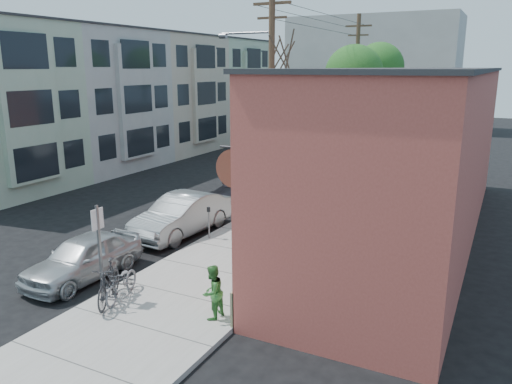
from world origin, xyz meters
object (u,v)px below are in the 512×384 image
at_px(parking_meter_near, 209,217).
at_px(patron_green, 212,292).
at_px(patio_chair_a, 255,283).
at_px(tree_bare, 278,140).
at_px(patio_chair_b, 263,276).
at_px(sign_post, 99,244).
at_px(utility_pole_near, 270,95).
at_px(parked_bike_b, 122,283).
at_px(parked_bike_a, 108,283).
at_px(parking_meter_far, 296,175).
at_px(bus, 329,129).
at_px(car_2, 246,188).
at_px(tree_leafy_far, 379,67).
at_px(car_4, 333,148).
at_px(patron_grey, 303,229).
at_px(car_1, 182,215).
at_px(car_3, 304,162).
at_px(cyclist, 268,211).
at_px(tree_leafy_mid, 354,74).
at_px(car_0, 83,257).

bearing_deg(parking_meter_near, patron_green, -57.08).
height_order(patio_chair_a, patron_green, patron_green).
xyz_separation_m(tree_bare, patio_chair_b, (3.40, -8.50, -2.78)).
distance_m(sign_post, utility_pole_near, 11.67).
bearing_deg(patio_chair_a, parked_bike_b, -146.50).
bearing_deg(parked_bike_a, parking_meter_far, 65.27).
distance_m(parking_meter_near, parked_bike_a, 6.00).
bearing_deg(bus, car_2, -77.71).
relative_size(patio_chair_b, patron_green, 0.59).
bearing_deg(tree_leafy_far, car_2, -96.24).
xyz_separation_m(patio_chair_b, car_4, (-5.40, 22.82, 0.24)).
height_order(tree_bare, patron_green, tree_bare).
height_order(parking_meter_far, bus, bus).
bearing_deg(utility_pole_near, parked_bike_a, -88.57).
relative_size(patio_chair_a, patron_grey, 0.50).
height_order(parking_meter_near, patio_chair_b, parking_meter_near).
bearing_deg(car_4, tree_leafy_far, 68.89).
xyz_separation_m(car_1, car_3, (-0.00, 13.54, -0.05)).
height_order(tree_leafy_far, patron_green, tree_leafy_far).
xyz_separation_m(parking_meter_far, cyclist, (1.83, -7.31, 0.12)).
relative_size(tree_bare, bus, 0.70).
bearing_deg(tree_leafy_mid, parking_meter_near, -91.83).
bearing_deg(utility_pole_near, parking_meter_far, 92.24).
height_order(sign_post, cyclist, sign_post).
bearing_deg(car_3, parking_meter_far, -79.63).
bearing_deg(cyclist, sign_post, 86.78).
relative_size(patio_chair_a, bus, 0.10).
distance_m(utility_pole_near, parked_bike_b, 11.85).
bearing_deg(parking_meter_near, patio_chair_a, -43.96).
xyz_separation_m(sign_post, patio_chair_b, (3.85, 2.60, -1.24)).
height_order(utility_pole_near, patio_chair_a, utility_pole_near).
bearing_deg(parked_bike_a, tree_leafy_mid, 63.33).
xyz_separation_m(patio_chair_b, car_0, (-5.66, -1.53, 0.13)).
relative_size(car_1, bus, 0.53).
distance_m(patio_chair_a, car_1, 6.76).
bearing_deg(car_1, parked_bike_b, -67.57).
xyz_separation_m(sign_post, parked_bike_b, (0.46, 0.28, -1.21)).
xyz_separation_m(tree_bare, patron_grey, (3.29, -5.00, -2.34)).
xyz_separation_m(parked_bike_b, car_3, (-2.01, 19.39, 0.14)).
height_order(utility_pole_near, tree_leafy_far, utility_pole_near).
bearing_deg(sign_post, patio_chair_a, 28.33).
bearing_deg(parking_meter_near, tree_leafy_mid, 88.17).
height_order(parked_bike_b, car_4, car_4).
relative_size(tree_leafy_mid, car_0, 1.89).
distance_m(tree_bare, tree_leafy_far, 19.14).
relative_size(tree_leafy_far, car_4, 1.67).
distance_m(tree_leafy_mid, tree_leafy_far, 6.88).
xyz_separation_m(tree_bare, patron_green, (2.97, -10.65, -2.48)).
bearing_deg(utility_pole_near, parked_bike_b, -87.78).
bearing_deg(bus, parked_bike_b, -76.86).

